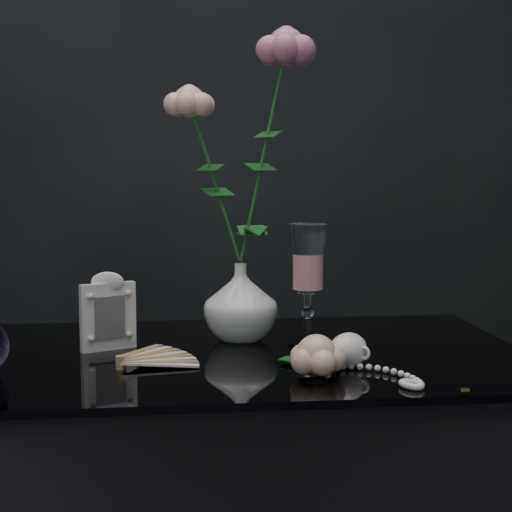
{
  "coord_description": "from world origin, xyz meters",
  "views": [
    {
      "loc": [
        -0.07,
        -1.24,
        1.07
      ],
      "look_at": [
        0.08,
        0.07,
        0.92
      ],
      "focal_mm": 55.0,
      "sensor_mm": 36.0,
      "label": 1
    }
  ],
  "objects": [
    {
      "name": "roses",
      "position": [
        0.06,
        0.14,
        1.11
      ],
      "size": [
        0.25,
        0.12,
        0.47
      ],
      "color": "#FFB49D",
      "rests_on": "vase"
    },
    {
      "name": "pearl_jar",
      "position": [
        0.2,
        -0.07,
        0.79
      ],
      "size": [
        0.28,
        0.28,
        0.06
      ],
      "primitive_type": null,
      "rotation": [
        0.0,
        0.0,
        -0.78
      ],
      "color": "white",
      "rests_on": "table"
    },
    {
      "name": "wine_glass",
      "position": [
        0.17,
        0.08,
        0.87
      ],
      "size": [
        0.08,
        0.08,
        0.21
      ],
      "primitive_type": null,
      "rotation": [
        0.0,
        0.0,
        0.18
      ],
      "color": "white",
      "rests_on": "table"
    },
    {
      "name": "loose_rose",
      "position": [
        0.14,
        -0.12,
        0.79
      ],
      "size": [
        0.16,
        0.2,
        0.06
      ],
      "primitive_type": null,
      "rotation": [
        0.0,
        0.0,
        -0.12
      ],
      "color": "beige",
      "rests_on": "table"
    },
    {
      "name": "picture_frame",
      "position": [
        -0.18,
        0.09,
        0.83
      ],
      "size": [
        0.12,
        0.11,
        0.13
      ],
      "primitive_type": null,
      "rotation": [
        0.0,
        0.0,
        0.43
      ],
      "color": "silver",
      "rests_on": "table"
    },
    {
      "name": "paper_fan",
      "position": [
        -0.15,
        -0.04,
        0.77
      ],
      "size": [
        0.3,
        0.27,
        0.03
      ],
      "primitive_type": null,
      "rotation": [
        0.0,
        0.0,
        0.4
      ],
      "color": "#F8E2C6",
      "rests_on": "table"
    },
    {
      "name": "vase",
      "position": [
        0.06,
        0.14,
        0.83
      ],
      "size": [
        0.16,
        0.16,
        0.14
      ],
      "primitive_type": "imported",
      "rotation": [
        0.0,
        0.0,
        0.25
      ],
      "color": "white",
      "rests_on": "table"
    }
  ]
}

